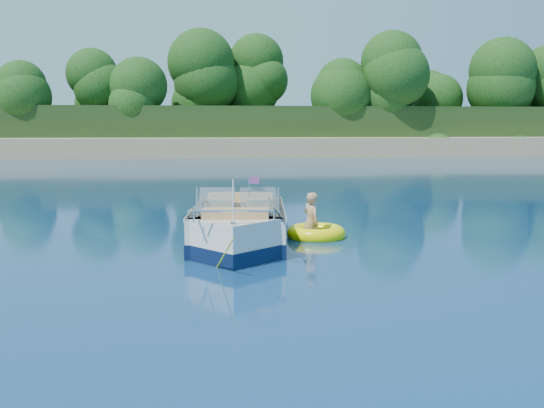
# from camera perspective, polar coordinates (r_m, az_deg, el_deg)

# --- Properties ---
(ground) EXTENTS (160.00, 160.00, 0.00)m
(ground) POSITION_cam_1_polar(r_m,az_deg,el_deg) (11.81, 7.34, -4.63)
(ground) COLOR #0A1E4A
(ground) RESTS_ON ground
(shoreline) EXTENTS (170.00, 59.00, 6.00)m
(shoreline) POSITION_cam_1_polar(r_m,az_deg,el_deg) (75.05, -4.36, 6.26)
(shoreline) COLOR #9E825C
(shoreline) RESTS_ON ground
(treeline) EXTENTS (150.00, 7.12, 8.19)m
(treeline) POSITION_cam_1_polar(r_m,az_deg,el_deg) (52.39, -3.42, 10.78)
(treeline) COLOR black
(treeline) RESTS_ON ground
(motorboat) EXTENTS (2.21, 5.25, 1.75)m
(motorboat) POSITION_cam_1_polar(r_m,az_deg,el_deg) (12.41, -3.18, -2.39)
(motorboat) COLOR silver
(motorboat) RESTS_ON ground
(tow_tube) EXTENTS (1.45, 1.45, 0.34)m
(tow_tube) POSITION_cam_1_polar(r_m,az_deg,el_deg) (13.40, 4.17, -2.76)
(tow_tube) COLOR #FFF402
(tow_tube) RESTS_ON ground
(boy) EXTENTS (0.60, 0.81, 1.46)m
(boy) POSITION_cam_1_polar(r_m,az_deg,el_deg) (13.40, 3.61, -3.14)
(boy) COLOR tan
(boy) RESTS_ON ground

